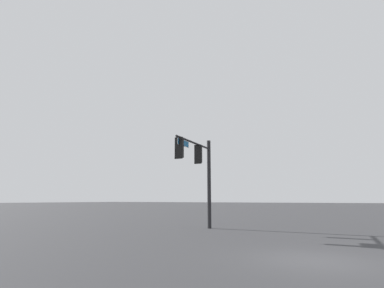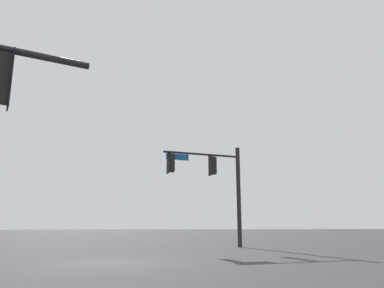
% 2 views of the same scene
% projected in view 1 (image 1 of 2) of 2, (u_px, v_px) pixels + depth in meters
% --- Properties ---
extents(ground_plane, '(400.00, 400.00, 0.00)m').
position_uv_depth(ground_plane, '(318.00, 261.00, 9.76)').
color(ground_plane, '#38383A').
extents(signal_pole_near, '(5.16, 0.72, 6.26)m').
position_uv_depth(signal_pole_near, '(201.00, 168.00, 20.36)').
color(signal_pole_near, black).
rests_on(signal_pole_near, ground_plane).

